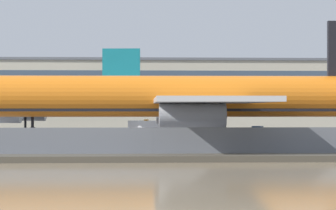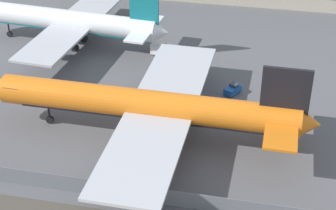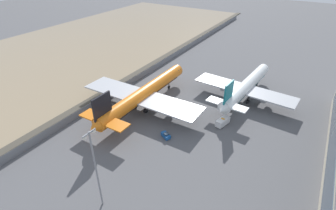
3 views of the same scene
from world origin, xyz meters
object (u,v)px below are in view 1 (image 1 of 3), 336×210
at_px(cargo_jet_orange, 185,98).
at_px(baggage_tug, 257,134).
at_px(ops_van, 146,127).
at_px(passenger_jet_white_teal, 16,103).

bearing_deg(cargo_jet_orange, baggage_tug, 55.34).
bearing_deg(cargo_jet_orange, ops_van, 98.59).
bearing_deg(baggage_tug, passenger_jet_white_teal, 159.53).
xyz_separation_m(baggage_tug, ops_van, (-14.65, 11.95, 0.47)).
relative_size(passenger_jet_white_teal, ops_van, 7.70).
bearing_deg(ops_van, cargo_jet_orange, -81.41).
bearing_deg(cargo_jet_orange, passenger_jet_white_teal, 130.12).
bearing_deg(passenger_jet_white_teal, ops_van, -2.30).
bearing_deg(ops_van, passenger_jet_white_teal, 177.70).
bearing_deg(passenger_jet_white_teal, baggage_tug, -20.47).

